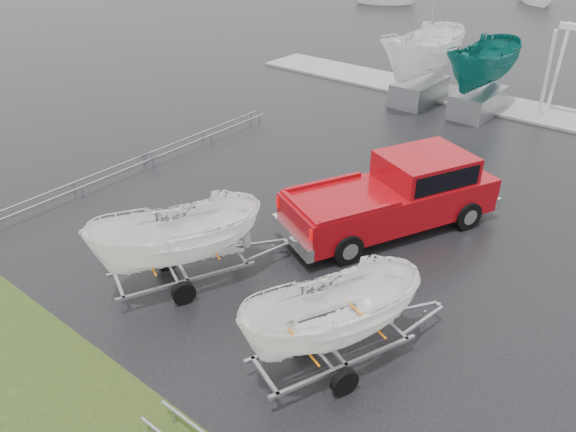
{
  "coord_description": "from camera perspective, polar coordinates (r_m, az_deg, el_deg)",
  "views": [
    {
      "loc": [
        7.2,
        -13.62,
        8.9
      ],
      "look_at": [
        -1.23,
        -3.27,
        1.2
      ],
      "focal_mm": 35.0,
      "sensor_mm": 36.0,
      "label": 1
    }
  ],
  "objects": [
    {
      "name": "ground_plane",
      "position": [
        17.79,
        9.75,
        -0.51
      ],
      "size": [
        120.0,
        120.0,
        0.0
      ],
      "primitive_type": "plane",
      "color": "black",
      "rests_on": "ground"
    },
    {
      "name": "dock",
      "position": [
        28.96,
        23.15,
        9.79
      ],
      "size": [
        30.0,
        3.0,
        0.12
      ],
      "primitive_type": "cube",
      "color": "gray",
      "rests_on": "ground"
    },
    {
      "name": "pickup_truck",
      "position": [
        17.12,
        11.38,
        2.41
      ],
      "size": [
        4.79,
        6.92,
        2.19
      ],
      "rotation": [
        0.0,
        0.0,
        -0.43
      ],
      "color": "maroon",
      "rests_on": "ground"
    },
    {
      "name": "trailer_hitched",
      "position": [
        13.67,
        -11.66,
        2.45
      ],
      "size": [
        2.58,
        3.76,
        5.02
      ],
      "rotation": [
        0.0,
        0.0,
        -0.43
      ],
      "color": "#909398",
      "rests_on": "ground"
    },
    {
      "name": "trailer_parked",
      "position": [
        10.99,
        4.87,
        -5.13
      ],
      "size": [
        2.43,
        3.78,
        4.78
      ],
      "rotation": [
        0.0,
        0.0,
        -0.38
      ],
      "color": "#909398",
      "rests_on": "ground"
    },
    {
      "name": "keelboat_0",
      "position": [
        27.77,
        14.0,
        18.73
      ],
      "size": [
        2.43,
        3.2,
        10.6
      ],
      "color": "#909398",
      "rests_on": "ground"
    },
    {
      "name": "keelboat_1",
      "position": [
        26.94,
        19.74,
        16.76
      ],
      "size": [
        2.22,
        3.2,
        7.0
      ],
      "color": "#909398",
      "rests_on": "ground"
    },
    {
      "name": "mast_rack_0",
      "position": [
        23.43,
        -8.27,
        8.27
      ],
      "size": [
        0.56,
        6.5,
        0.06
      ],
      "rotation": [
        0.0,
        0.0,
        1.57
      ],
      "color": "#909398",
      "rests_on": "ground"
    },
    {
      "name": "mast_rack_1",
      "position": [
        20.24,
        -20.63,
        2.96
      ],
      "size": [
        0.56,
        6.5,
        0.06
      ],
      "rotation": [
        0.0,
        0.0,
        1.57
      ],
      "color": "#909398",
      "rests_on": "ground"
    },
    {
      "name": "moored_boat_0",
      "position": [
        56.07,
        9.88,
        20.47
      ],
      "size": [
        2.99,
        2.97,
        10.87
      ],
      "rotation": [
        0.0,
        0.0,
        2.08
      ],
      "color": "white",
      "rests_on": "ground"
    },
    {
      "name": "moored_boat_1",
      "position": [
        60.48,
        23.82,
        19.2
      ],
      "size": [
        3.55,
        3.57,
        11.35
      ],
      "rotation": [
        0.0,
        0.0,
        0.61
      ],
      "color": "white",
      "rests_on": "ground"
    }
  ]
}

